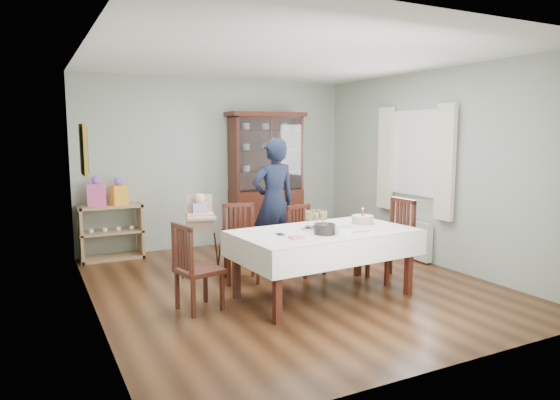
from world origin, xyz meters
TOP-DOWN VIEW (x-y plane):
  - floor at (0.00, 0.00)m, footprint 5.00×5.00m
  - room_shell at (0.00, 0.53)m, footprint 5.00×5.00m
  - dining_table at (0.11, -0.58)m, footprint 2.07×1.28m
  - china_cabinet at (0.75, 2.26)m, footprint 1.30×0.48m
  - sideboard at (-1.75, 2.28)m, footprint 0.90×0.38m
  - picture_frame at (-2.22, 0.80)m, footprint 0.04×0.48m
  - window at (2.22, 0.30)m, footprint 0.04×1.02m
  - curtain_left at (2.16, -0.32)m, footprint 0.07×0.30m
  - curtain_right at (2.16, 0.92)m, footprint 0.07×0.30m
  - radiator at (2.16, 0.30)m, footprint 0.10×0.80m
  - chair_far_left at (-0.49, 0.40)m, footprint 0.52×0.52m
  - chair_far_right at (0.40, 0.31)m, footprint 0.46×0.46m
  - chair_end_left at (-1.29, -0.37)m, footprint 0.49×0.49m
  - chair_end_right at (1.22, -0.39)m, footprint 0.46×0.46m
  - woman at (0.22, 0.90)m, footprint 0.65×0.44m
  - high_chair at (-0.81, 1.02)m, footprint 0.56×0.56m
  - champagne_tray at (0.07, -0.49)m, footprint 0.34×0.34m
  - birthday_cake at (0.69, -0.51)m, footprint 0.29×0.29m
  - plate_stack_dark at (0.00, -0.76)m, footprint 0.31×0.31m
  - plate_stack_white at (0.16, -0.89)m, footprint 0.25×0.25m
  - napkin_stack at (-0.38, -0.83)m, footprint 0.15×0.15m
  - cutlery at (-0.48, -0.59)m, footprint 0.13×0.17m
  - cake_knife at (0.43, -0.85)m, footprint 0.26×0.03m
  - gift_bag_pink at (-1.93, 2.26)m, footprint 0.27×0.21m
  - gift_bag_orange at (-1.62, 2.26)m, footprint 0.25×0.21m

SIDE VIEW (x-z plane):
  - floor at x=0.00m, z-range 0.00..0.00m
  - chair_far_right at x=0.40m, z-range -0.18..0.71m
  - chair_end_left at x=-1.29m, z-range -0.19..0.73m
  - chair_far_left at x=-0.49m, z-range -0.19..0.76m
  - radiator at x=2.16m, z-range 0.02..0.57m
  - chair_end_right at x=1.22m, z-range -0.20..0.81m
  - dining_table at x=0.11m, z-range 0.00..0.76m
  - sideboard at x=-1.75m, z-range 0.00..0.80m
  - high_chair at x=-0.81m, z-range -0.12..0.94m
  - cake_knife at x=0.43m, z-range 0.76..0.77m
  - cutlery at x=-0.48m, z-range 0.76..0.77m
  - napkin_stack at x=-0.38m, z-range 0.76..0.78m
  - plate_stack_white at x=0.16m, z-range 0.76..0.84m
  - birthday_cake at x=0.69m, z-range 0.71..0.91m
  - plate_stack_dark at x=0.00m, z-range 0.76..0.87m
  - champagne_tray at x=0.07m, z-range 0.72..0.93m
  - woman at x=0.22m, z-range 0.00..1.77m
  - gift_bag_orange at x=-1.62m, z-range 0.78..1.18m
  - gift_bag_pink at x=-1.93m, z-range 0.77..1.21m
  - china_cabinet at x=0.75m, z-range 0.04..2.21m
  - curtain_left at x=2.16m, z-range 0.67..2.23m
  - curtain_right at x=2.16m, z-range 0.67..2.23m
  - window at x=2.22m, z-range 0.94..2.16m
  - picture_frame at x=-2.22m, z-range 1.36..1.94m
  - room_shell at x=0.00m, z-range -0.80..4.20m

